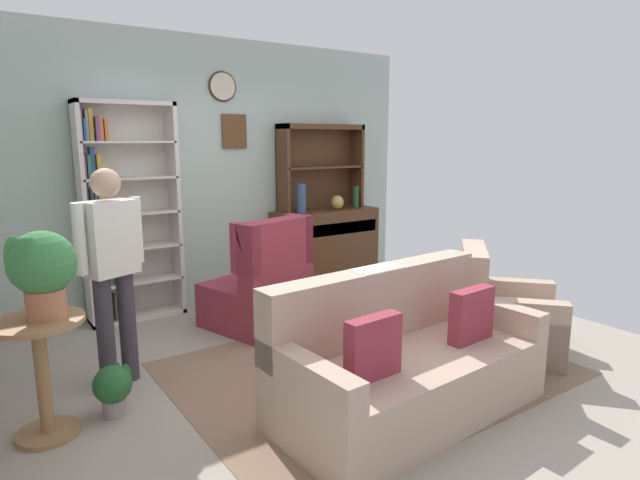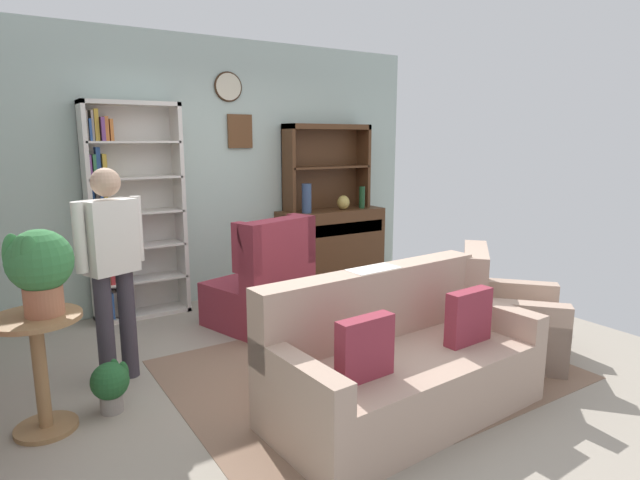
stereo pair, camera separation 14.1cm
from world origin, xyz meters
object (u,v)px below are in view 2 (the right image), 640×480
at_px(person_reading, 112,261).
at_px(bottle_wine, 362,197).
at_px(vase_round, 343,202).
at_px(book_stack, 338,317).
at_px(vase_tall, 307,198).
at_px(sideboard_hutch, 326,155).
at_px(couch_floral, 399,365).
at_px(wingback_chair, 264,287).
at_px(coffee_table, 346,323).
at_px(potted_plant_large, 38,265).
at_px(potted_plant_small, 111,383).
at_px(armchair_floral, 505,321).
at_px(bookshelf, 128,216).
at_px(sideboard, 331,243).
at_px(plant_stand, 39,361).

bearing_deg(person_reading, bottle_wine, 21.41).
distance_m(vase_round, book_stack, 2.57).
bearing_deg(vase_tall, sideboard_hutch, 25.89).
relative_size(vase_round, bottle_wine, 0.64).
distance_m(vase_tall, couch_floral, 2.94).
bearing_deg(wingback_chair, couch_floral, -88.80).
distance_m(vase_round, coffee_table, 2.46).
height_order(bottle_wine, potted_plant_large, potted_plant_large).
bearing_deg(potted_plant_small, person_reading, 71.95).
distance_m(armchair_floral, potted_plant_large, 3.42).
xyz_separation_m(sideboard_hutch, armchair_floral, (0.01, -2.65, -1.27)).
xyz_separation_m(armchair_floral, wingback_chair, (-1.36, 1.66, 0.09)).
distance_m(bookshelf, coffee_table, 2.47).
bearing_deg(armchair_floral, sideboard_hutch, 90.26).
relative_size(vase_round, wingback_chair, 0.16).
relative_size(sideboard_hutch, coffee_table, 1.38).
distance_m(vase_round, person_reading, 3.15).
relative_size(vase_round, person_reading, 0.11).
relative_size(sideboard, potted_plant_large, 2.54).
height_order(armchair_floral, potted_plant_small, armchair_floral).
xyz_separation_m(plant_stand, person_reading, (0.53, 0.46, 0.46)).
bearing_deg(vase_tall, bookshelf, 175.07).
bearing_deg(sideboard_hutch, coffee_table, -119.61).
relative_size(sideboard, wingback_chair, 1.24).
relative_size(wingback_chair, potted_plant_large, 2.05).
xyz_separation_m(vase_round, wingback_chair, (-1.48, -0.82, -0.62)).
distance_m(vase_tall, potted_plant_small, 3.15).
bearing_deg(vase_round, armchair_floral, -92.73).
height_order(vase_tall, bottle_wine, vase_tall).
distance_m(wingback_chair, potted_plant_small, 1.79).
distance_m(sideboard, bottle_wine, 0.68).
xyz_separation_m(vase_tall, bottle_wine, (0.78, -0.01, -0.03)).
bearing_deg(couch_floral, potted_plant_small, 147.96).
bearing_deg(book_stack, vase_round, 54.07).
height_order(bottle_wine, coffee_table, bottle_wine).
bearing_deg(sideboard, vase_tall, -168.37).
distance_m(sideboard_hutch, armchair_floral, 2.94).
bearing_deg(wingback_chair, book_stack, -89.84).
bearing_deg(potted_plant_large, vase_round, 27.23).
xyz_separation_m(vase_tall, couch_floral, (-0.92, -2.68, -0.77)).
bearing_deg(vase_tall, potted_plant_small, -146.07).
relative_size(armchair_floral, coffee_table, 1.35).
relative_size(bookshelf, couch_floral, 1.14).
height_order(bookshelf, couch_floral, bookshelf).
bearing_deg(potted_plant_small, armchair_floral, -14.85).
distance_m(sideboard, potted_plant_small, 3.41).
xyz_separation_m(vase_round, armchair_floral, (-0.12, -2.47, -0.72)).
distance_m(bottle_wine, potted_plant_small, 3.79).
xyz_separation_m(vase_tall, armchair_floral, (0.40, -2.46, -0.80)).
distance_m(sideboard, potted_plant_large, 3.74).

